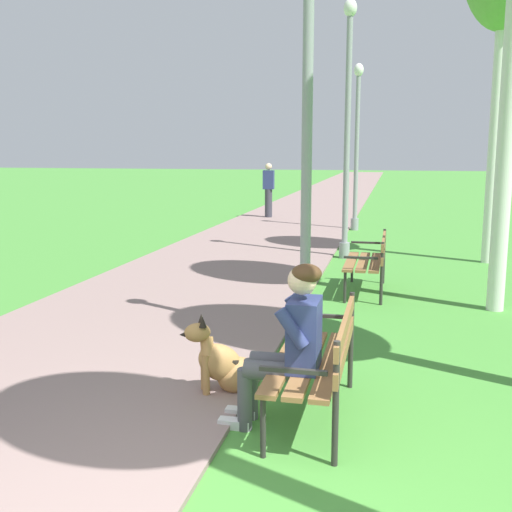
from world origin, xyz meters
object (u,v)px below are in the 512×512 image
at_px(park_bench_mid, 370,258).
at_px(dog_shepherd, 226,365).
at_px(person_seated_on_near_bench, 289,340).
at_px(lamp_post_far, 357,146).
at_px(pedestrian_distant, 269,190).
at_px(park_bench_near, 321,355).
at_px(lamp_post_mid, 347,129).
at_px(lamp_post_near, 307,151).

height_order(park_bench_mid, dog_shepherd, park_bench_mid).
bearing_deg(dog_shepherd, person_seated_on_near_bench, -39.08).
bearing_deg(lamp_post_far, pedestrian_distant, 141.27).
height_order(dog_shepherd, pedestrian_distant, pedestrian_distant).
relative_size(person_seated_on_near_bench, lamp_post_far, 0.30).
relative_size(park_bench_near, lamp_post_mid, 0.32).
height_order(park_bench_near, lamp_post_near, lamp_post_near).
bearing_deg(park_bench_mid, dog_shepherd, -104.03).
bearing_deg(dog_shepherd, lamp_post_far, 88.23).
height_order(park_bench_near, dog_shepherd, park_bench_near).
bearing_deg(person_seated_on_near_bench, park_bench_mid, 85.06).
xyz_separation_m(lamp_post_mid, lamp_post_far, (-0.08, 4.23, -0.28)).
distance_m(dog_shepherd, lamp_post_mid, 7.26).
bearing_deg(lamp_post_near, park_bench_near, -78.16).
bearing_deg(lamp_post_near, lamp_post_mid, 90.06).
bearing_deg(dog_shepherd, park_bench_mid, 75.97).
distance_m(park_bench_near, lamp_post_far, 11.57).
distance_m(dog_shepherd, lamp_post_near, 2.43).
bearing_deg(lamp_post_near, dog_shepherd, -105.18).
height_order(park_bench_mid, lamp_post_near, lamp_post_near).
xyz_separation_m(park_bench_mid, pedestrian_distant, (-3.39, 9.23, 0.33)).
bearing_deg(park_bench_near, park_bench_mid, 87.53).
relative_size(lamp_post_mid, pedestrian_distant, 2.85).
bearing_deg(lamp_post_mid, park_bench_mid, -78.17).
distance_m(person_seated_on_near_bench, dog_shepherd, 0.91).
distance_m(lamp_post_mid, lamp_post_far, 4.24).
bearing_deg(person_seated_on_near_bench, lamp_post_far, 91.38).
height_order(park_bench_near, park_bench_mid, same).
xyz_separation_m(lamp_post_near, pedestrian_distant, (-2.80, 11.72, -1.19)).
relative_size(park_bench_mid, person_seated_on_near_bench, 1.20).
height_order(park_bench_mid, lamp_post_far, lamp_post_far).
bearing_deg(park_bench_mid, lamp_post_far, 95.48).
height_order(person_seated_on_near_bench, lamp_post_far, lamp_post_far).
relative_size(park_bench_near, person_seated_on_near_bench, 1.20).
bearing_deg(lamp_post_near, lamp_post_far, 90.54).
xyz_separation_m(dog_shepherd, pedestrian_distant, (-2.37, 13.32, 0.58)).
bearing_deg(lamp_post_mid, lamp_post_far, 91.14).
height_order(park_bench_near, pedestrian_distant, pedestrian_distant).
bearing_deg(park_bench_near, lamp_post_near, 101.84).
bearing_deg(lamp_post_mid, pedestrian_distant, 113.61).
bearing_deg(person_seated_on_near_bench, pedestrian_distant, 102.22).
bearing_deg(park_bench_mid, lamp_post_near, -103.29).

